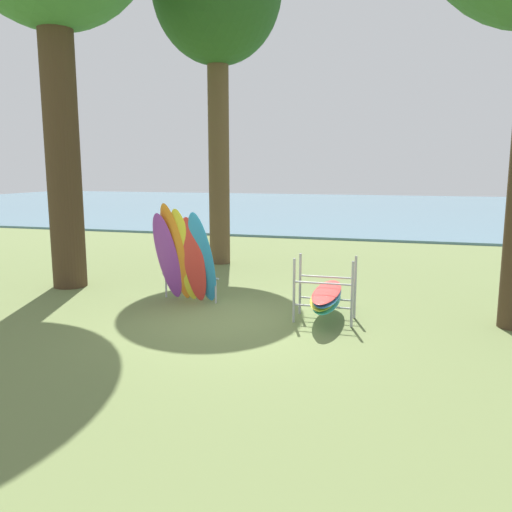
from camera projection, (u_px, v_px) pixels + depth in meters
name	position (u px, v px, depth m)	size (l,w,h in m)	color
ground_plane	(234.00, 322.00, 10.05)	(80.00, 80.00, 0.00)	olive
lake_water	(361.00, 208.00, 38.60)	(80.00, 36.00, 0.10)	slate
leaning_board_pile	(185.00, 257.00, 11.27)	(1.46, 0.91, 2.22)	purple
board_storage_rack	(326.00, 295.00, 10.06)	(1.15, 2.13, 1.25)	#9EA0A5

